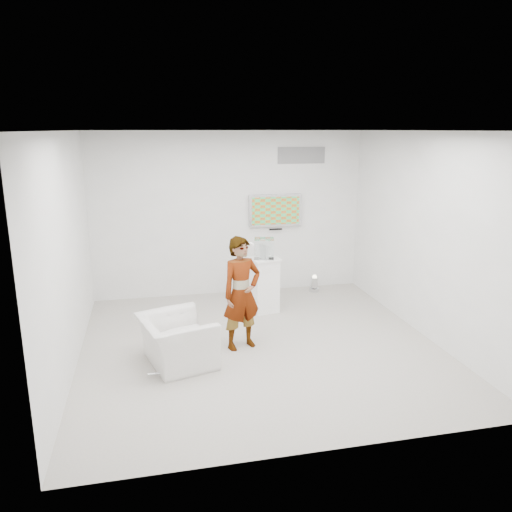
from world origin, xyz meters
name	(u,v)px	position (x,y,z in m)	size (l,w,h in m)	color
room	(260,244)	(0.00, 0.00, 1.50)	(5.01, 5.01, 3.00)	#ACA79E
tv	(275,210)	(0.85, 2.45, 1.55)	(1.00, 0.08, 0.60)	#B7B8BC
logo_decal	(301,155)	(1.35, 2.49, 2.55)	(0.90, 0.02, 0.30)	slate
person	(242,293)	(-0.26, 0.02, 0.80)	(0.59, 0.38, 1.61)	silver
armchair	(177,341)	(-1.19, -0.31, 0.32)	(0.99, 0.86, 0.64)	silver
pedestal	(264,285)	(0.38, 1.37, 0.47)	(0.45, 0.45, 0.93)	white
floor_uplight	(314,283)	(1.57, 2.19, 0.15)	(0.20, 0.20, 0.31)	silver
vitrine	(264,248)	(0.38, 1.37, 1.10)	(0.32, 0.32, 0.32)	white
console	(264,251)	(0.38, 1.37, 1.05)	(0.05, 0.18, 0.24)	white
wii_remote	(251,244)	(-0.07, 0.24, 1.45)	(0.03, 0.13, 0.03)	white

